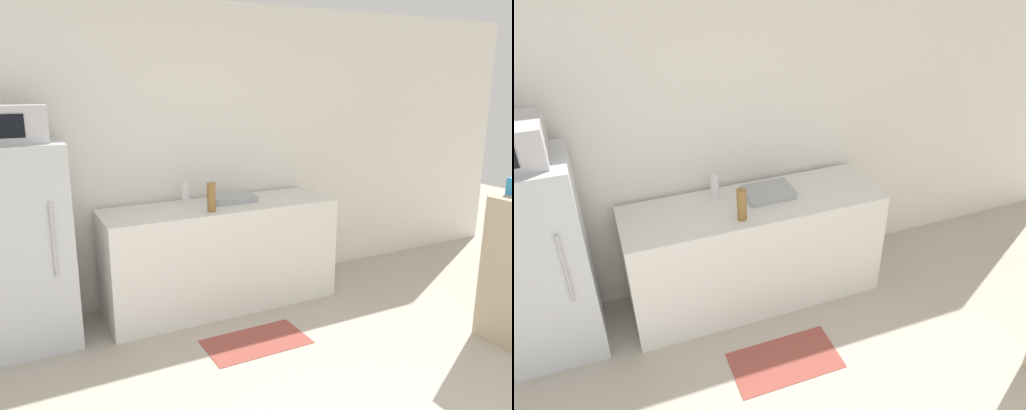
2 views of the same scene
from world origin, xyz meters
TOP-DOWN VIEW (x-y plane):
  - wall_back at (0.00, 3.26)m, footprint 8.00×0.06m
  - refrigerator at (-1.25, 2.88)m, footprint 0.64×0.59m
  - counter at (0.29, 2.88)m, footprint 2.00×0.64m
  - sink_basin at (0.43, 2.93)m, footprint 0.37×0.26m
  - bottle_tall at (0.14, 2.69)m, footprint 0.07×0.07m
  - bottle_short at (0.05, 3.05)m, footprint 0.06×0.06m
  - kitchen_rug at (0.25, 2.11)m, footprint 0.78×0.43m

SIDE VIEW (x-z plane):
  - kitchen_rug at x=0.25m, z-range 0.00..0.01m
  - counter at x=0.29m, z-range 0.00..0.91m
  - refrigerator at x=-1.25m, z-range 0.00..1.51m
  - sink_basin at x=0.43m, z-range 0.91..0.97m
  - bottle_short at x=0.05m, z-range 0.91..1.09m
  - bottle_tall at x=0.14m, z-range 0.91..1.14m
  - wall_back at x=0.00m, z-range 0.00..2.60m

